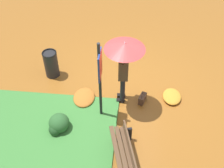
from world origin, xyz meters
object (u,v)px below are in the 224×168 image
object	(u,v)px
info_sign_post	(100,74)
park_bench	(124,154)
person_with_umbrella	(124,57)
trash_bin	(51,64)
handbag	(142,98)

from	to	relation	value
info_sign_post	park_bench	size ratio (longest dim) A/B	1.60
person_with_umbrella	trash_bin	bearing A→B (deg)	-111.88
park_bench	person_with_umbrella	bearing A→B (deg)	-174.85
person_with_umbrella	info_sign_post	distance (m)	0.72
park_bench	trash_bin	world-z (taller)	trash_bin
person_with_umbrella	trash_bin	xyz separation A→B (m)	(-0.85, -2.13, -1.13)
handbag	park_bench	distance (m)	1.99
trash_bin	park_bench	bearing A→B (deg)	39.93
handbag	info_sign_post	bearing A→B (deg)	-61.86
person_with_umbrella	park_bench	distance (m)	2.22
handbag	trash_bin	size ratio (longest dim) A/B	0.44
park_bench	trash_bin	xyz separation A→B (m)	(-2.74, -2.30, 0.02)
info_sign_post	handbag	distance (m)	1.77
person_with_umbrella	trash_bin	distance (m)	2.56
info_sign_post	park_bench	bearing A→B (deg)	26.05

